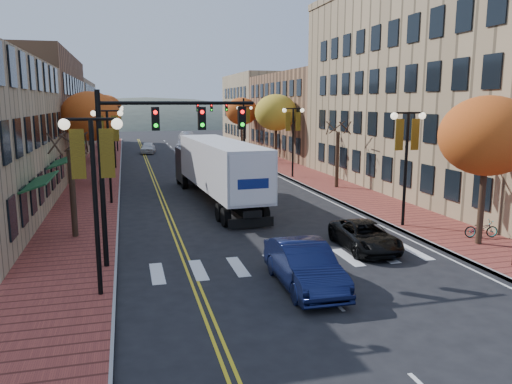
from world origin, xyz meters
TOP-DOWN VIEW (x-y plane):
  - ground at (0.00, 0.00)m, footprint 200.00×200.00m
  - sidewalk_left at (-9.00, 32.50)m, footprint 4.00×85.00m
  - sidewalk_right at (9.00, 32.50)m, footprint 4.00×85.00m
  - building_left_mid at (-17.00, 36.00)m, footprint 12.00×24.00m
  - building_left_far at (-17.00, 61.00)m, footprint 12.00×26.00m
  - building_right_near at (18.50, 16.00)m, footprint 15.00×28.00m
  - building_right_mid at (18.50, 42.00)m, footprint 15.00×24.00m
  - building_right_far at (18.50, 64.00)m, footprint 15.00×20.00m
  - tree_left_a at (-9.00, 8.00)m, footprint 0.28×0.28m
  - tree_left_b at (-9.00, 24.00)m, footprint 4.48×4.48m
  - tree_left_c at (-9.00, 40.00)m, footprint 4.16×4.16m
  - tree_left_d at (-9.00, 58.00)m, footprint 4.61×4.61m
  - tree_right_a at (9.00, 2.00)m, footprint 4.16×4.16m
  - tree_right_b at (9.00, 18.00)m, footprint 0.28×0.28m
  - tree_right_c at (9.00, 34.00)m, footprint 4.48×4.48m
  - tree_right_d at (9.00, 50.00)m, footprint 4.35×4.35m
  - lamp_left_a at (-7.50, 0.00)m, footprint 1.96×0.36m
  - lamp_left_b at (-7.50, 16.00)m, footprint 1.96×0.36m
  - lamp_left_c at (-7.50, 34.00)m, footprint 1.96×0.36m
  - lamp_left_d at (-7.50, 52.00)m, footprint 1.96×0.36m
  - lamp_right_a at (7.50, 6.00)m, footprint 1.96×0.36m
  - lamp_right_b at (7.50, 24.00)m, footprint 1.96×0.36m
  - lamp_right_c at (7.50, 42.00)m, footprint 1.96×0.36m
  - traffic_mast_near at (-5.48, 3.00)m, footprint 6.10×0.35m
  - traffic_mast_far at (5.48, 42.00)m, footprint 6.10×0.34m
  - semi_truck at (-0.81, 15.33)m, footprint 3.63×16.62m
  - navy_sedan at (-0.50, -0.79)m, footprint 1.79×4.98m
  - black_suv at (3.74, 2.91)m, footprint 2.32×4.63m
  - car_far_white at (-3.67, 48.99)m, footprint 2.22×4.47m
  - car_far_silver at (1.42, 55.01)m, footprint 2.24×4.40m
  - car_far_oncoming at (3.75, 69.77)m, footprint 2.23×4.98m
  - bicycle at (9.82, 2.88)m, footprint 1.69×0.87m

SIDE VIEW (x-z plane):
  - ground at x=0.00m, z-range 0.00..0.00m
  - sidewalk_left at x=-9.00m, z-range 0.00..0.15m
  - sidewalk_right at x=9.00m, z-range 0.00..0.15m
  - bicycle at x=9.82m, z-range 0.15..0.99m
  - car_far_silver at x=1.42m, z-range 0.00..1.22m
  - black_suv at x=3.74m, z-range 0.00..1.26m
  - car_far_white at x=-3.67m, z-range 0.00..1.46m
  - car_far_oncoming at x=3.75m, z-range 0.00..1.59m
  - navy_sedan at x=-0.50m, z-range 0.00..1.63m
  - tree_left_a at x=-9.00m, z-range 0.15..4.35m
  - tree_right_b at x=9.00m, z-range 0.15..4.35m
  - semi_truck at x=-0.81m, z-range 0.35..4.47m
  - lamp_left_a at x=-7.50m, z-range 1.27..7.32m
  - lamp_left_b at x=-7.50m, z-range 1.27..7.32m
  - lamp_left_c at x=-7.50m, z-range 1.27..7.32m
  - lamp_left_d at x=-7.50m, z-range 1.27..7.32m
  - lamp_right_a at x=7.50m, z-range 1.27..7.32m
  - lamp_right_b at x=7.50m, z-range 1.27..7.32m
  - lamp_right_c at x=7.50m, z-range 1.27..7.32m
  - building_left_far at x=-17.00m, z-range 0.00..9.50m
  - traffic_mast_near at x=-5.48m, z-range 1.42..8.42m
  - traffic_mast_far at x=5.48m, z-range 1.42..8.42m
  - building_right_mid at x=18.50m, z-range 0.00..10.00m
  - tree_left_c at x=-9.00m, z-range 1.71..8.40m
  - tree_right_a at x=9.00m, z-range 1.71..8.40m
  - tree_right_d at x=9.00m, z-range 1.79..8.79m
  - tree_left_b at x=-9.00m, z-range 1.84..9.05m
  - tree_right_c at x=9.00m, z-range 1.84..9.05m
  - building_left_mid at x=-17.00m, z-range 0.00..11.00m
  - building_right_far at x=18.50m, z-range 0.00..11.00m
  - tree_left_d at x=-9.00m, z-range 1.89..9.31m
  - building_right_near at x=18.50m, z-range 0.00..15.00m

